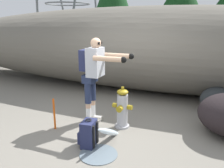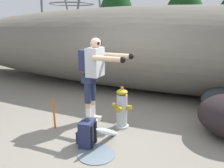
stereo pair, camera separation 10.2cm
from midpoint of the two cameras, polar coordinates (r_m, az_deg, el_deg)
The scene contains 9 objects.
ground_plane at distance 4.47m, azimuth -1.54°, elevation -11.28°, with size 56.00×56.00×0.04m, color slate.
dirt_embankment at distance 6.96m, azimuth 9.47°, elevation 8.67°, with size 17.44×3.20×2.42m, color #666056.
fire_hydrant at distance 4.39m, azimuth 3.12°, elevation -6.19°, with size 0.39×0.33×0.80m.
hydrant_water_jet at distance 3.89m, azimuth -0.86°, elevation -13.24°, with size 0.59×1.22×0.60m.
utility_worker at distance 4.42m, azimuth -3.77°, elevation 3.44°, with size 0.98×0.55×1.69m.
spare_backpack at distance 3.83m, azimuth -5.45°, elevation -12.15°, with size 0.31×0.32×0.47m.
boulder_mid at distance 5.62m, azimuth 25.54°, elevation -3.75°, with size 0.78×0.73×0.59m, color #262A2C.
pine_tree_left at distance 13.36m, azimuth 17.65°, elevation 16.68°, with size 2.84×2.84×4.58m.
survey_stake at distance 4.49m, azimuth -13.56°, elevation -7.12°, with size 0.04×0.04×0.60m, color #E55914.
Camera 2 is at (1.77, -3.59, 1.97)m, focal length 36.84 mm.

